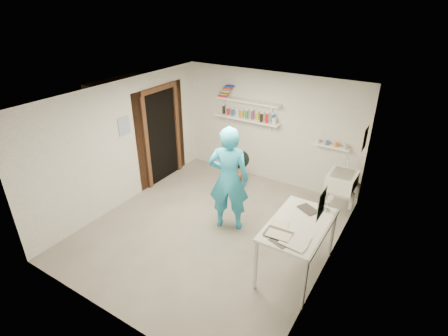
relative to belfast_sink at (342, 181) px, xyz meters
The scene contains 27 objects.
floor 2.54m from the belfast_sink, 135.83° to the right, with size 4.00×4.50×0.02m, color slate.
ceiling 2.98m from the belfast_sink, 135.83° to the right, with size 4.00×4.50×0.02m, color silver.
wall_back 1.90m from the belfast_sink, 162.26° to the left, with size 4.00×0.02×2.40m, color silver.
wall_front 4.36m from the belfast_sink, 113.84° to the right, with size 4.00×0.02×2.40m, color silver.
wall_left 4.16m from the belfast_sink, 155.67° to the right, with size 0.02×4.50×2.40m, color silver.
wall_right 1.79m from the belfast_sink, 81.30° to the right, with size 0.02×4.50×2.40m, color silver.
doorway_recess 3.81m from the belfast_sink, behind, with size 0.02×0.90×2.00m, color black.
corridor_box 4.51m from the belfast_sink, behind, with size 1.40×1.50×2.10m, color brown.
door_lintel 4.01m from the belfast_sink, behind, with size 0.06×1.05×0.10m, color brown.
door_jamb_near 3.91m from the belfast_sink, 162.82° to the right, with size 0.06×0.10×2.00m, color brown.
door_jamb_far 3.74m from the belfast_sink, behind, with size 0.06×0.10×2.00m, color brown.
shelf_lower 2.38m from the belfast_sink, 169.18° to the left, with size 1.50×0.22×0.03m, color white.
shelf_upper 2.52m from the belfast_sink, 169.18° to the left, with size 1.50×0.22×0.03m, color white.
ledge_shelf 0.75m from the belfast_sink, 130.40° to the left, with size 0.70×0.14×0.03m, color white.
poster_left 4.17m from the belfast_sink, 156.18° to the right, with size 0.01×0.28×0.36m, color #334C7F.
poster_right_a 0.89m from the belfast_sink, 22.79° to the left, with size 0.01×0.34×0.42m, color #995933.
poster_right_b 2.40m from the belfast_sink, 83.96° to the right, with size 0.01×0.30×0.38m, color #3F724C.
belfast_sink is the anchor object (origin of this frame).
man 2.15m from the belfast_sink, 137.05° to the right, with size 0.69×0.46×1.91m, color #29A2CE.
wall_clock 2.02m from the belfast_sink, 139.83° to the right, with size 0.34×0.34×0.04m, color beige.
wooden_chair 2.20m from the belfast_sink, behind, with size 0.37×0.35×0.79m, color brown.
work_table 1.94m from the belfast_sink, 93.27° to the right, with size 0.79×1.31×0.87m, color silver.
desk_lamp 1.46m from the belfast_sink, 85.66° to the right, with size 0.16×0.16×0.16m, color silver.
spray_cans 2.41m from the belfast_sink, 169.18° to the left, with size 1.34×0.06×0.17m.
book_stack 3.05m from the belfast_sink, behind, with size 0.34×0.14×0.25m.
ledge_pots 0.78m from the belfast_sink, 130.40° to the left, with size 0.48×0.07×0.09m.
papers 1.94m from the belfast_sink, 93.27° to the right, with size 0.30×0.22×0.03m.
Camera 1 is at (2.87, -4.21, 3.80)m, focal length 28.00 mm.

